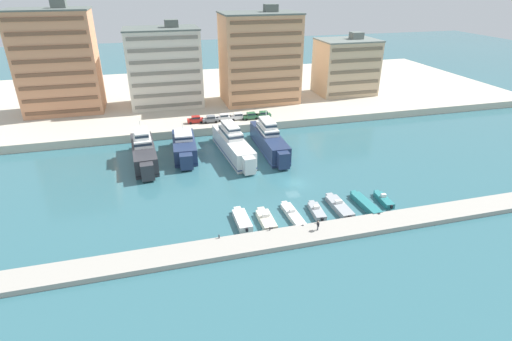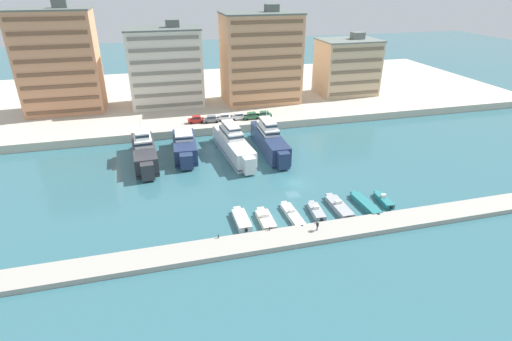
% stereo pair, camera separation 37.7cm
% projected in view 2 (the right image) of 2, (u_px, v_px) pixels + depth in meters
% --- Properties ---
extents(ground_plane, '(400.00, 400.00, 0.00)m').
position_uv_depth(ground_plane, '(293.00, 183.00, 76.92)').
color(ground_plane, '#336670').
extents(quay_promenade, '(180.00, 70.00, 2.01)m').
position_uv_depth(quay_promenade, '(229.00, 93.00, 132.79)').
color(quay_promenade, beige).
rests_on(quay_promenade, ground).
extents(pier_dock, '(120.00, 4.64, 0.83)m').
position_uv_depth(pier_dock, '(331.00, 231.00, 61.65)').
color(pier_dock, '#A8A399').
rests_on(pier_dock, ground).
extents(yacht_charcoal_far_left, '(5.52, 19.75, 8.61)m').
position_uv_depth(yacht_charcoal_far_left, '(144.00, 151.00, 84.69)').
color(yacht_charcoal_far_left, '#333338').
rests_on(yacht_charcoal_far_left, ground).
extents(yacht_navy_left, '(5.54, 17.11, 6.79)m').
position_uv_depth(yacht_navy_left, '(185.00, 146.00, 88.22)').
color(yacht_navy_left, navy).
rests_on(yacht_navy_left, ground).
extents(yacht_white_mid_left, '(6.02, 22.95, 8.49)m').
position_uv_depth(yacht_white_mid_left, '(233.00, 144.00, 88.26)').
color(yacht_white_mid_left, white).
rests_on(yacht_white_mid_left, ground).
extents(yacht_navy_center_left, '(4.37, 22.00, 8.64)m').
position_uv_depth(yacht_navy_center_left, '(270.00, 140.00, 90.32)').
color(yacht_navy_center_left, navy).
rests_on(yacht_navy_center_left, ground).
extents(motorboat_white_far_left, '(2.19, 6.93, 1.03)m').
position_uv_depth(motorboat_white_far_left, '(241.00, 220.00, 64.40)').
color(motorboat_white_far_left, white).
rests_on(motorboat_white_far_left, ground).
extents(motorboat_cream_left, '(2.15, 6.70, 1.50)m').
position_uv_depth(motorboat_cream_left, '(266.00, 220.00, 64.47)').
color(motorboat_cream_left, beige).
rests_on(motorboat_cream_left, ground).
extents(motorboat_white_mid_left, '(2.12, 8.25, 1.29)m').
position_uv_depth(motorboat_white_mid_left, '(292.00, 215.00, 65.89)').
color(motorboat_white_mid_left, white).
rests_on(motorboat_white_mid_left, ground).
extents(motorboat_grey_center_left, '(2.12, 6.04, 1.42)m').
position_uv_depth(motorboat_grey_center_left, '(316.00, 211.00, 66.80)').
color(motorboat_grey_center_left, '#9EA3A8').
rests_on(motorboat_grey_center_left, ground).
extents(motorboat_grey_center, '(2.31, 8.21, 1.47)m').
position_uv_depth(motorboat_grey_center, '(339.00, 206.00, 68.21)').
color(motorboat_grey_center, '#9EA3A8').
rests_on(motorboat_grey_center, ground).
extents(motorboat_teal_center_right, '(2.16, 8.45, 0.97)m').
position_uv_depth(motorboat_teal_center_right, '(365.00, 204.00, 68.89)').
color(motorboat_teal_center_right, teal).
rests_on(motorboat_teal_center_right, ground).
extents(motorboat_teal_mid_right, '(1.81, 5.88, 1.46)m').
position_uv_depth(motorboat_teal_mid_right, '(383.00, 200.00, 70.22)').
color(motorboat_teal_mid_right, teal).
rests_on(motorboat_teal_mid_right, ground).
extents(car_red_far_left, '(4.11, 1.95, 1.80)m').
position_uv_depth(car_red_far_left, '(196.00, 119.00, 102.27)').
color(car_red_far_left, red).
rests_on(car_red_far_left, quay_promenade).
extents(car_grey_left, '(4.16, 2.04, 1.80)m').
position_uv_depth(car_grey_left, '(211.00, 119.00, 102.58)').
color(car_grey_left, slate).
rests_on(car_grey_left, quay_promenade).
extents(car_white_mid_left, '(4.14, 2.00, 1.80)m').
position_uv_depth(car_white_mid_left, '(225.00, 117.00, 103.87)').
color(car_white_mid_left, white).
rests_on(car_white_mid_left, quay_promenade).
extents(car_white_center_left, '(4.12, 1.96, 1.80)m').
position_uv_depth(car_white_center_left, '(238.00, 116.00, 104.59)').
color(car_white_center_left, white).
rests_on(car_white_center_left, quay_promenade).
extents(car_green_center, '(4.14, 2.01, 1.80)m').
position_uv_depth(car_green_center, '(251.00, 116.00, 104.94)').
color(car_green_center, '#2D6642').
rests_on(car_green_center, quay_promenade).
extents(car_green_center_right, '(4.19, 2.11, 1.80)m').
position_uv_depth(car_green_center_right, '(264.00, 114.00, 105.82)').
color(car_green_center_right, '#2D6642').
rests_on(car_green_center_right, quay_promenade).
extents(apartment_block_far_left, '(20.40, 12.80, 28.79)m').
position_uv_depth(apartment_block_far_left, '(59.00, 62.00, 106.35)').
color(apartment_block_far_left, tan).
rests_on(apartment_block_far_left, quay_promenade).
extents(apartment_block_left, '(20.40, 13.49, 23.44)m').
position_uv_depth(apartment_block_left, '(165.00, 67.00, 113.38)').
color(apartment_block_left, silver).
rests_on(apartment_block_left, quay_promenade).
extents(apartment_block_mid_left, '(22.01, 14.72, 27.10)m').
position_uv_depth(apartment_block_mid_left, '(260.00, 58.00, 115.91)').
color(apartment_block_mid_left, tan).
rests_on(apartment_block_mid_left, quay_promenade).
extents(apartment_block_center_left, '(18.01, 13.27, 18.70)m').
position_uv_depth(apartment_block_center_left, '(347.00, 67.00, 125.41)').
color(apartment_block_center_left, '#C6AD89').
rests_on(apartment_block_center_left, quay_promenade).
extents(pedestrian_near_edge, '(0.27, 0.62, 1.61)m').
position_uv_depth(pedestrian_near_edge, '(317.00, 225.00, 60.77)').
color(pedestrian_near_edge, '#4C515B').
rests_on(pedestrian_near_edge, pier_dock).
extents(bollard_west, '(0.20, 0.20, 0.61)m').
position_uv_depth(bollard_west, '(218.00, 236.00, 59.21)').
color(bollard_west, '#2D2D33').
rests_on(bollard_west, pier_dock).
extents(bollard_west_mid, '(0.20, 0.20, 0.61)m').
position_uv_depth(bollard_west_mid, '(269.00, 229.00, 61.01)').
color(bollard_west_mid, '#2D2D33').
rests_on(bollard_west_mid, pier_dock).
extents(bollard_east_mid, '(0.20, 0.20, 0.61)m').
position_uv_depth(bollard_east_mid, '(317.00, 221.00, 62.81)').
color(bollard_east_mid, '#2D2D33').
rests_on(bollard_east_mid, pier_dock).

